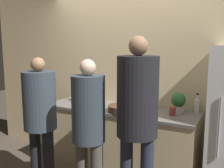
% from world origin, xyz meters
% --- Properties ---
extents(wall_back, '(5.20, 0.06, 2.60)m').
position_xyz_m(wall_back, '(0.00, 0.70, 1.30)').
color(wall_back, '#D6BC8C').
rests_on(wall_back, ground_plane).
extents(counter, '(2.06, 0.68, 0.95)m').
position_xyz_m(counter, '(0.00, 0.37, 0.47)').
color(counter, beige).
rests_on(counter, ground_plane).
extents(person_left, '(0.39, 0.39, 1.63)m').
position_xyz_m(person_left, '(-0.68, -0.39, 0.99)').
color(person_left, black).
rests_on(person_left, ground_plane).
extents(person_center, '(0.34, 0.34, 1.63)m').
position_xyz_m(person_center, '(0.05, -0.45, 0.97)').
color(person_center, '#4C4742').
rests_on(person_center, ground_plane).
extents(person_right, '(0.40, 0.40, 1.86)m').
position_xyz_m(person_right, '(0.54, -0.34, 1.15)').
color(person_right, '#232838').
rests_on(person_right, ground_plane).
extents(fruit_bowl, '(0.36, 0.36, 0.12)m').
position_xyz_m(fruit_bowl, '(0.12, 0.21, 0.99)').
color(fruit_bowl, '#4C3323').
rests_on(fruit_bowl, counter).
extents(utensil_crock, '(0.12, 0.12, 0.27)m').
position_xyz_m(utensil_crock, '(-0.75, 0.44, 1.01)').
color(utensil_crock, silver).
rests_on(utensil_crock, counter).
extents(bottle_clear, '(0.06, 0.06, 0.24)m').
position_xyz_m(bottle_clear, '(0.94, 0.61, 1.04)').
color(bottle_clear, silver).
rests_on(bottle_clear, counter).
extents(cup_white, '(0.09, 0.09, 0.10)m').
position_xyz_m(cup_white, '(-0.02, 0.47, 1.00)').
color(cup_white, white).
rests_on(cup_white, counter).
extents(cup_red, '(0.08, 0.08, 0.10)m').
position_xyz_m(cup_red, '(0.71, 0.33, 1.00)').
color(cup_red, '#A33D33').
rests_on(cup_red, counter).
extents(potted_plant, '(0.18, 0.18, 0.25)m').
position_xyz_m(potted_plant, '(0.74, 0.50, 1.08)').
color(potted_plant, beige).
rests_on(potted_plant, counter).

